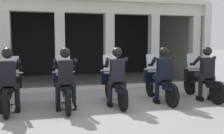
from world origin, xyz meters
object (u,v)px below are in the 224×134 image
(motorcycle_far_left, at_px, (10,90))
(police_officer_left, at_px, (65,73))
(motorcycle_far_right, at_px, (200,82))
(police_officer_far_right, at_px, (207,69))
(motorcycle_center, at_px, (114,86))
(police_officer_center, at_px, (117,71))
(motorcycle_right, at_px, (159,84))
(motorcycle_left, at_px, (65,89))
(police_officer_right, at_px, (163,70))
(police_officer_far_left, at_px, (8,75))

(motorcycle_far_left, xyz_separation_m, police_officer_left, (1.36, -0.39, 0.44))
(police_officer_left, xyz_separation_m, motorcycle_far_right, (4.10, 0.32, -0.44))
(motorcycle_far_right, relative_size, police_officer_far_right, 1.29)
(motorcycle_far_left, height_order, motorcycle_center, same)
(motorcycle_center, xyz_separation_m, police_officer_center, (-0.00, -0.28, 0.44))
(police_officer_center, relative_size, motorcycle_right, 0.78)
(motorcycle_left, height_order, motorcycle_far_right, same)
(police_officer_left, bearing_deg, motorcycle_far_right, 10.11)
(motorcycle_far_left, height_order, motorcycle_far_right, same)
(motorcycle_far_right, distance_m, police_officer_far_right, 0.52)
(police_officer_right, relative_size, police_officer_far_right, 1.00)
(motorcycle_left, distance_m, motorcycle_center, 1.37)
(police_officer_far_left, distance_m, motorcycle_right, 4.13)
(motorcycle_left, bearing_deg, police_officer_right, 1.29)
(police_officer_far_left, bearing_deg, motorcycle_center, 11.69)
(police_officer_far_right, bearing_deg, motorcycle_far_right, 94.35)
(motorcycle_left, height_order, motorcycle_right, same)
(motorcycle_right, bearing_deg, police_officer_far_right, -6.00)
(police_officer_right, xyz_separation_m, police_officer_far_right, (1.37, -0.04, 0.00))
(motorcycle_left, xyz_separation_m, police_officer_far_right, (4.10, -0.24, 0.44))
(police_officer_center, bearing_deg, motorcycle_center, 98.16)
(police_officer_far_left, distance_m, police_officer_far_right, 5.46)
(police_officer_left, relative_size, motorcycle_center, 0.78)
(motorcycle_far_left, height_order, police_officer_center, police_officer_center)
(police_officer_far_left, distance_m, motorcycle_far_right, 5.49)
(police_officer_center, distance_m, motorcycle_right, 1.47)
(motorcycle_right, distance_m, motorcycle_far_right, 1.37)
(motorcycle_left, height_order, police_officer_center, police_officer_center)
(police_officer_left, bearing_deg, motorcycle_right, 13.13)
(motorcycle_center, bearing_deg, police_officer_left, -157.54)
(motorcycle_far_right, bearing_deg, police_officer_right, -165.21)
(police_officer_right, relative_size, motorcycle_far_right, 0.78)
(police_officer_far_left, bearing_deg, police_officer_right, 6.38)
(police_officer_left, relative_size, motorcycle_far_right, 0.78)
(motorcycle_center, bearing_deg, police_officer_right, -2.54)
(motorcycle_far_left, bearing_deg, police_officer_center, -0.15)
(police_officer_far_right, bearing_deg, police_officer_left, -174.84)
(motorcycle_right, xyz_separation_m, police_officer_far_right, (1.36, -0.32, 0.44))
(motorcycle_far_right, bearing_deg, motorcycle_far_left, -176.11)
(motorcycle_right, distance_m, police_officer_right, 0.52)
(motorcycle_far_left, distance_m, police_officer_far_left, 0.52)
(motorcycle_left, distance_m, police_officer_left, 0.52)
(police_officer_center, xyz_separation_m, police_officer_right, (1.37, 0.02, 0.00))
(police_officer_left, height_order, motorcycle_right, police_officer_left)
(police_officer_center, distance_m, police_officer_far_right, 2.73)
(motorcycle_far_right, bearing_deg, police_officer_far_right, -85.65)
(motorcycle_far_left, xyz_separation_m, police_officer_right, (4.10, -0.31, 0.44))
(motorcycle_center, relative_size, motorcycle_far_right, 1.00)
(motorcycle_far_left, relative_size, police_officer_center, 1.29)
(police_officer_far_left, height_order, motorcycle_far_right, police_officer_far_left)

